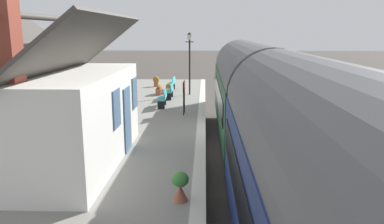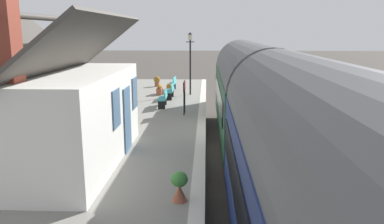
{
  "view_description": "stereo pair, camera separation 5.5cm",
  "coord_description": "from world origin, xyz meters",
  "px_view_note": "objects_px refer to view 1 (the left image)",
  "views": [
    {
      "loc": [
        -14.41,
        1.05,
        4.77
      ],
      "look_at": [
        -1.18,
        1.5,
        1.9
      ],
      "focal_mm": 35.03,
      "sensor_mm": 36.0,
      "label": 1
    },
    {
      "loc": [
        -14.41,
        1.0,
        4.77
      ],
      "look_at": [
        -1.18,
        1.5,
        1.9
      ],
      "focal_mm": 35.03,
      "sensor_mm": 36.0,
      "label": 2
    }
  ],
  "objects_px": {
    "station_building": "(52,113)",
    "bench_near_building": "(163,98)",
    "planter_by_door": "(159,89)",
    "lamp_post_platform": "(190,52)",
    "bench_by_lamp": "(172,83)",
    "station_sign_board": "(184,89)",
    "planter_edge_near": "(127,82)",
    "bench_platform_end": "(170,91)",
    "planter_bench_left": "(156,81)",
    "planter_bench_right": "(180,186)",
    "train": "(269,117)",
    "planter_corner_building": "(169,88)"
  },
  "relations": [
    {
      "from": "bench_by_lamp",
      "to": "planter_edge_near",
      "type": "height_order",
      "value": "bench_by_lamp"
    },
    {
      "from": "planter_corner_building",
      "to": "station_sign_board",
      "type": "relative_size",
      "value": 0.4
    },
    {
      "from": "planter_bench_right",
      "to": "lamp_post_platform",
      "type": "distance_m",
      "value": 15.12
    },
    {
      "from": "bench_near_building",
      "to": "lamp_post_platform",
      "type": "xyz_separation_m",
      "value": [
        3.94,
        -1.23,
        2.17
      ]
    },
    {
      "from": "bench_near_building",
      "to": "planter_bench_right",
      "type": "height_order",
      "value": "bench_near_building"
    },
    {
      "from": "station_building",
      "to": "bench_by_lamp",
      "type": "bearing_deg",
      "value": -9.42
    },
    {
      "from": "bench_platform_end",
      "to": "planter_edge_near",
      "type": "distance_m",
      "value": 5.96
    },
    {
      "from": "bench_by_lamp",
      "to": "planter_by_door",
      "type": "bearing_deg",
      "value": 157.93
    },
    {
      "from": "planter_by_door",
      "to": "train",
      "type": "bearing_deg",
      "value": -158.0
    },
    {
      "from": "planter_bench_left",
      "to": "station_sign_board",
      "type": "height_order",
      "value": "station_sign_board"
    },
    {
      "from": "planter_bench_left",
      "to": "planter_by_door",
      "type": "bearing_deg",
      "value": -169.82
    },
    {
      "from": "train",
      "to": "planter_bench_left",
      "type": "distance_m",
      "value": 16.22
    },
    {
      "from": "bench_by_lamp",
      "to": "bench_near_building",
      "type": "bearing_deg",
      "value": -179.96
    },
    {
      "from": "bench_near_building",
      "to": "planter_bench_left",
      "type": "distance_m",
      "value": 7.42
    },
    {
      "from": "planter_edge_near",
      "to": "station_sign_board",
      "type": "relative_size",
      "value": 0.43
    },
    {
      "from": "bench_by_lamp",
      "to": "planter_edge_near",
      "type": "distance_m",
      "value": 3.76
    },
    {
      "from": "bench_platform_end",
      "to": "station_sign_board",
      "type": "xyz_separation_m",
      "value": [
        -4.1,
        -1.04,
        0.71
      ]
    },
    {
      "from": "lamp_post_platform",
      "to": "planter_bench_left",
      "type": "bearing_deg",
      "value": 36.86
    },
    {
      "from": "planter_bench_left",
      "to": "station_sign_board",
      "type": "xyz_separation_m",
      "value": [
        -8.95,
        -2.48,
        0.78
      ]
    },
    {
      "from": "planter_by_door",
      "to": "lamp_post_platform",
      "type": "xyz_separation_m",
      "value": [
        0.04,
        -1.91,
        2.34
      ]
    },
    {
      "from": "planter_edge_near",
      "to": "bench_platform_end",
      "type": "bearing_deg",
      "value": -144.08
    },
    {
      "from": "planter_corner_building",
      "to": "planter_edge_near",
      "type": "bearing_deg",
      "value": 47.75
    },
    {
      "from": "bench_by_lamp",
      "to": "station_sign_board",
      "type": "height_order",
      "value": "station_sign_board"
    },
    {
      "from": "bench_near_building",
      "to": "planter_edge_near",
      "type": "height_order",
      "value": "bench_near_building"
    },
    {
      "from": "bench_platform_end",
      "to": "station_sign_board",
      "type": "bearing_deg",
      "value": -165.75
    },
    {
      "from": "bench_by_lamp",
      "to": "planter_bench_left",
      "type": "distance_m",
      "value": 2.15
    },
    {
      "from": "planter_bench_right",
      "to": "bench_platform_end",
      "type": "bearing_deg",
      "value": 6.23
    },
    {
      "from": "train",
      "to": "bench_platform_end",
      "type": "height_order",
      "value": "train"
    },
    {
      "from": "bench_platform_end",
      "to": "station_sign_board",
      "type": "relative_size",
      "value": 0.89
    },
    {
      "from": "bench_platform_end",
      "to": "planter_bench_left",
      "type": "xyz_separation_m",
      "value": [
        4.85,
        1.44,
        -0.07
      ]
    },
    {
      "from": "bench_by_lamp",
      "to": "planter_bench_left",
      "type": "height_order",
      "value": "bench_by_lamp"
    },
    {
      "from": "lamp_post_platform",
      "to": "planter_edge_near",
      "type": "bearing_deg",
      "value": 53.87
    },
    {
      "from": "station_building",
      "to": "bench_near_building",
      "type": "bearing_deg",
      "value": -15.42
    },
    {
      "from": "bench_platform_end",
      "to": "planter_corner_building",
      "type": "xyz_separation_m",
      "value": [
        1.88,
        0.25,
        -0.15
      ]
    },
    {
      "from": "bench_platform_end",
      "to": "planter_bench_right",
      "type": "height_order",
      "value": "bench_platform_end"
    },
    {
      "from": "station_building",
      "to": "planter_bench_left",
      "type": "relative_size",
      "value": 9.39
    },
    {
      "from": "planter_bench_right",
      "to": "planter_corner_building",
      "type": "height_order",
      "value": "planter_bench_right"
    },
    {
      "from": "train",
      "to": "station_building",
      "type": "relative_size",
      "value": 2.92
    },
    {
      "from": "planter_edge_near",
      "to": "lamp_post_platform",
      "type": "bearing_deg",
      "value": -126.13
    },
    {
      "from": "planter_by_door",
      "to": "lamp_post_platform",
      "type": "distance_m",
      "value": 3.02
    },
    {
      "from": "bench_by_lamp",
      "to": "planter_by_door",
      "type": "xyz_separation_m",
      "value": [
        -1.69,
        0.68,
        -0.16
      ]
    },
    {
      "from": "bench_near_building",
      "to": "planter_by_door",
      "type": "relative_size",
      "value": 1.67
    },
    {
      "from": "bench_platform_end",
      "to": "planter_edge_near",
      "type": "bearing_deg",
      "value": 35.92
    },
    {
      "from": "train",
      "to": "bench_by_lamp",
      "type": "distance_m",
      "value": 14.18
    },
    {
      "from": "bench_platform_end",
      "to": "planter_edge_near",
      "type": "xyz_separation_m",
      "value": [
        4.83,
        3.5,
        -0.14
      ]
    },
    {
      "from": "planter_bench_left",
      "to": "lamp_post_platform",
      "type": "height_order",
      "value": "lamp_post_platform"
    },
    {
      "from": "bench_platform_end",
      "to": "station_sign_board",
      "type": "distance_m",
      "value": 4.29
    },
    {
      "from": "planter_by_door",
      "to": "planter_corner_building",
      "type": "bearing_deg",
      "value": -52.94
    },
    {
      "from": "station_building",
      "to": "planter_by_door",
      "type": "bearing_deg",
      "value": -7.59
    },
    {
      "from": "station_building",
      "to": "planter_bench_left",
      "type": "distance_m",
      "value": 15.85
    }
  ]
}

